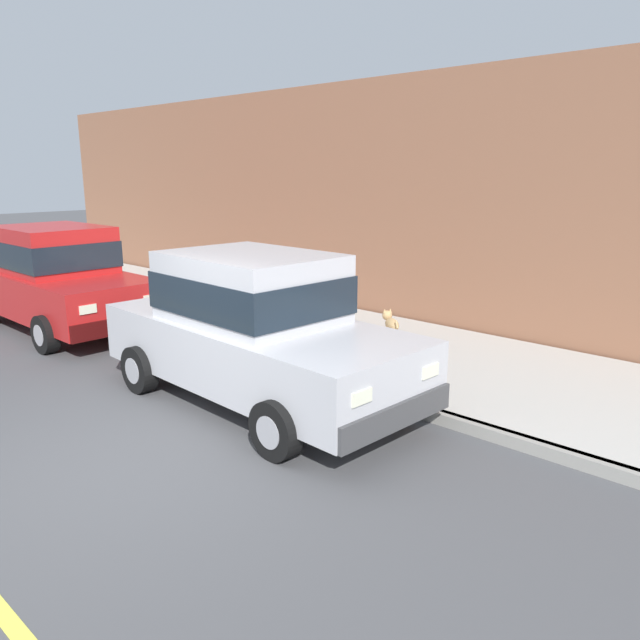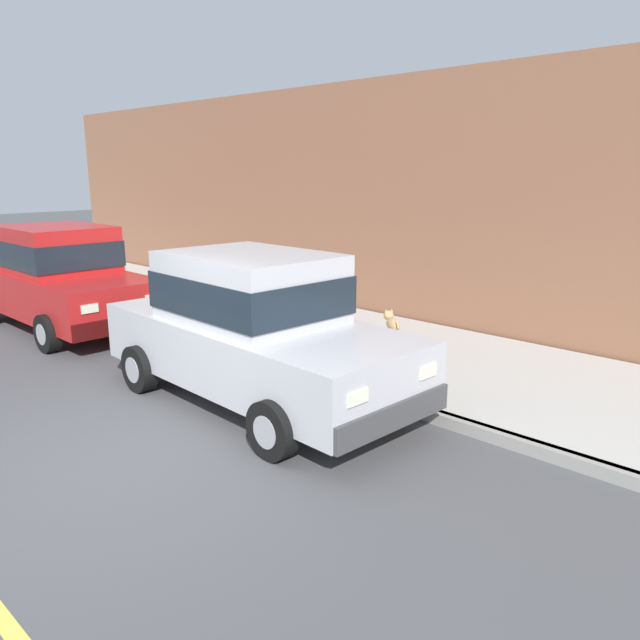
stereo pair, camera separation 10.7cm
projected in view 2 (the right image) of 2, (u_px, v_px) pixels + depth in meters
ground_plane at (118, 468)px, 6.16m from camera, size 80.00×80.00×0.00m
curb at (333, 384)px, 8.39m from camera, size 0.16×64.00×0.14m
sidewalk at (410, 356)px, 9.65m from camera, size 3.60×64.00×0.14m
car_silver_sedan at (254, 327)px, 7.76m from camera, size 2.15×4.66×1.92m
car_red_sedan at (60, 276)px, 11.47m from camera, size 2.04×4.60×1.92m
dog_tan at (392, 323)px, 10.25m from camera, size 0.50×0.64×0.49m
fire_hydrant at (174, 302)px, 11.67m from camera, size 0.34×0.24×0.72m
building_facade at (315, 199)px, 13.38m from camera, size 0.50×20.00×4.61m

